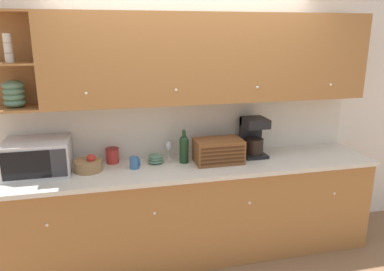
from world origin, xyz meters
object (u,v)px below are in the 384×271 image
Objects in this scene: storage_canister at (112,155)px; bread_box at (218,151)px; bowl_stack_on_counter at (156,159)px; wine_bottle at (184,148)px; fruit_basket at (88,165)px; coffee_maker at (253,136)px; microwave at (38,157)px; wine_glass at (169,146)px; mug at (135,163)px.

storage_canister is 1.02m from bread_box.
wine_bottle is (0.27, -0.04, 0.10)m from bowl_stack_on_counter.
coffee_maker reaches higher than fruit_basket.
microwave is 2.04m from coffee_maker.
storage_canister is 0.80× the size of wine_glass.
wine_bottle is 0.82× the size of coffee_maker.
bowl_stack_on_counter is at bearing -15.13° from storage_canister.
wine_bottle reaches higher than bread_box.
bread_box is at bearing -12.67° from wine_bottle.
microwave is 1.72× the size of wine_bottle.
coffee_maker is at bearing 2.72° from fruit_basket.
wine_bottle reaches higher than mug.
wine_bottle is 0.33m from bread_box.
bowl_stack_on_counter is at bearing 6.15° from fruit_basket.
storage_canister is at bearing 11.79° from microwave.
wine_glass is 0.40× the size of bread_box.
mug is 0.23m from bowl_stack_on_counter.
fruit_basket is 2.26× the size of mug.
microwave is at bearing -178.98° from coffee_maker.
mug is at bearing -174.90° from coffee_maker.
microwave is 3.81× the size of storage_canister.
bread_box is (1.63, -0.09, -0.04)m from microwave.
storage_canister is 1.32× the size of mug.
wine_bottle reaches higher than fruit_basket.
mug is 0.28× the size of coffee_maker.
coffee_maker is (0.99, 0.01, 0.15)m from bowl_stack_on_counter.
mug is at bearing -154.75° from bowl_stack_on_counter.
bread_box reaches higher than storage_canister.
wine_glass reaches higher than mug.
coffee_maker is (1.39, -0.10, 0.13)m from storage_canister.
bread_box is at bearing -1.21° from mug.
microwave is 2.23× the size of fruit_basket.
microwave is 5.03× the size of mug.
bread_box is (0.59, -0.11, 0.07)m from bowl_stack_on_counter.
microwave reaches higher than wine_glass.
wine_glass is at bearing 152.04° from bread_box.
mug is at bearing -4.87° from microwave.
coffee_maker reaches higher than bread_box.
mug is at bearing 178.79° from bread_box.
coffee_maker reaches higher than wine_bottle.
fruit_basket is at bearing 175.71° from mug.
mug is (0.41, -0.03, -0.00)m from fruit_basket.
fruit_basket is 1.65× the size of bowl_stack_on_counter.
microwave is 1.22× the size of bread_box.
wine_bottle reaches higher than storage_canister.
microwave is 1.64m from bread_box.
wine_bottle reaches higher than bowl_stack_on_counter.
fruit_basket is 0.62m from bowl_stack_on_counter.
fruit_basket is (0.42, -0.04, -0.10)m from microwave.
wine_glass is (1.19, 0.15, -0.03)m from microwave.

